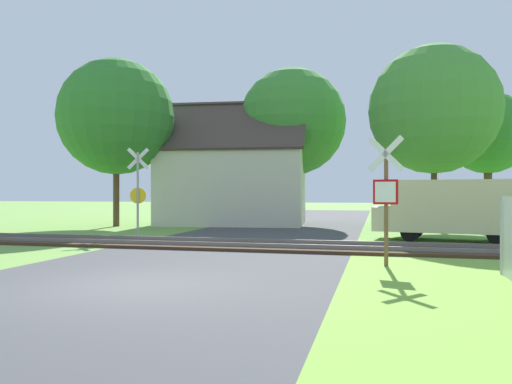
{
  "coord_description": "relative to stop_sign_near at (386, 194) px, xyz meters",
  "views": [
    {
      "loc": [
        4.58,
        -8.6,
        1.78
      ],
      "look_at": [
        0.5,
        8.04,
        1.8
      ],
      "focal_mm": 35.0,
      "sensor_mm": 36.0,
      "label": 1
    }
  ],
  "objects": [
    {
      "name": "rail_track",
      "position": [
        -4.76,
        3.24,
        -1.7
      ],
      "size": [
        60.0,
        2.6,
        0.22
      ],
      "color": "#422D1E",
      "rests_on": "ground"
    },
    {
      "name": "tree_left",
      "position": [
        -13.6,
        11.36,
        4.01
      ],
      "size": [
        6.09,
        6.09,
        8.82
      ],
      "color": "#513823",
      "rests_on": "ground"
    },
    {
      "name": "crossing_sign_far",
      "position": [
        -9.49,
        5.77,
        0.2
      ],
      "size": [
        0.85,
        0.28,
        3.57
      ],
      "rotation": [
        0.0,
        0.0,
        0.29
      ],
      "color": "#9E9EA5",
      "rests_on": "ground"
    },
    {
      "name": "house",
      "position": [
        -8.12,
        14.89,
        0.5
      ],
      "size": [
        8.76,
        7.31,
        6.97
      ],
      "rotation": [
        0.0,
        0.0,
        0.1
      ],
      "color": "beige",
      "rests_on": "ground"
    },
    {
      "name": "tree_center",
      "position": [
        -5.05,
        16.36,
        4.16
      ],
      "size": [
        6.23,
        6.23,
        9.04
      ],
      "color": "#513823",
      "rests_on": "ground"
    },
    {
      "name": "stop_sign_near",
      "position": [
        0.0,
        0.0,
        0.0
      ],
      "size": [
        0.86,
        0.24,
        3.15
      ],
      "rotation": [
        0.0,
        0.0,
        2.89
      ],
      "color": "brown",
      "rests_on": "ground"
    },
    {
      "name": "ground_plane",
      "position": [
        -4.76,
        -3.8,
        -1.76
      ],
      "size": [
        160.0,
        160.0,
        0.0
      ],
      "primitive_type": "plane",
      "color": "#6B9942"
    },
    {
      "name": "mail_truck",
      "position": [
        2.31,
        7.08,
        -0.52
      ],
      "size": [
        5.14,
        2.64,
        2.24
      ],
      "rotation": [
        0.0,
        0.0,
        1.4
      ],
      "color": "beige",
      "rests_on": "ground"
    },
    {
      "name": "tree_far",
      "position": [
        5.74,
        17.5,
        3.31
      ],
      "size": [
        4.5,
        4.5,
        7.34
      ],
      "color": "#513823",
      "rests_on": "ground"
    },
    {
      "name": "road_asphalt",
      "position": [
        -4.76,
        -1.8,
        -1.75
      ],
      "size": [
        7.68,
        80.0,
        0.01
      ],
      "primitive_type": "cube",
      "color": "#424244",
      "rests_on": "ground"
    },
    {
      "name": "tree_right",
      "position": [
        2.41,
        12.69,
        3.98
      ],
      "size": [
        6.14,
        6.14,
        8.81
      ],
      "color": "#513823",
      "rests_on": "ground"
    }
  ]
}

